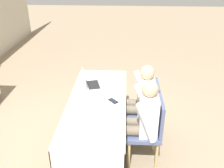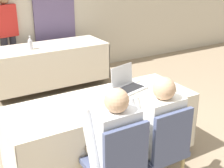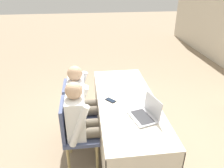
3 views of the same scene
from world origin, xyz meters
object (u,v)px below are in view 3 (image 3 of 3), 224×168
Objects in this scene: person_checkered_shirt at (83,100)px; person_white_shirt at (83,120)px; chair_near_right at (75,131)px; cell_phone at (111,100)px; chair_near_left at (76,110)px; laptop at (145,114)px.

person_checkered_shirt and person_white_shirt have the same top height.
person_white_shirt is at bearing -90.00° from chair_near_right.
cell_phone is at bearing -56.17° from person_white_shirt.
person_white_shirt reaches higher than chair_near_right.
chair_near_left is 1.00× the size of chair_near_right.
chair_near_right is 0.78× the size of person_checkered_shirt.
person_checkered_shirt is at bearing -12.37° from chair_near_right.
person_white_shirt is at bearing -180.00° from person_checkered_shirt.
laptop is 0.33× the size of person_white_shirt.
cell_phone is 0.59m from chair_near_right.
cell_phone is at bearing -115.46° from chair_near_left.
person_checkered_shirt reaches higher than cell_phone.
chair_near_right is at bearing -116.55° from laptop.
person_checkered_shirt is at bearing 0.00° from person_white_shirt.
person_checkered_shirt is 1.00× the size of person_white_shirt.
chair_near_right is 0.19m from person_white_shirt.
chair_near_left is (-0.64, -0.83, -0.30)m from laptop.
chair_near_left is at bearing 90.00° from person_checkered_shirt.
cell_phone is 0.17× the size of chair_near_left.
cell_phone is 0.13× the size of person_checkered_shirt.
laptop is 0.98m from person_checkered_shirt.
cell_phone is at bearing -121.37° from person_checkered_shirt.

